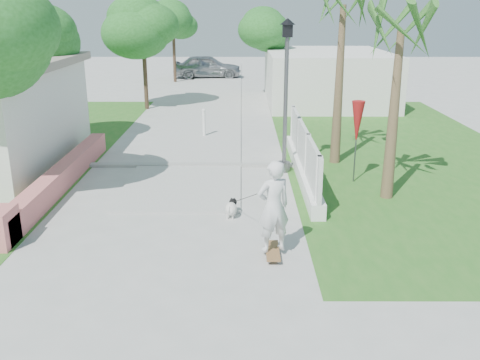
{
  "coord_description": "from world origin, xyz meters",
  "views": [
    {
      "loc": [
        1.62,
        -9.92,
        4.7
      ],
      "look_at": [
        1.59,
        1.24,
        1.1
      ],
      "focal_mm": 40.0,
      "sensor_mm": 36.0,
      "label": 1
    }
  ],
  "objects_px": {
    "street_lamp": "(286,91)",
    "patio_umbrella": "(357,123)",
    "dog": "(231,208)",
    "parked_car": "(207,66)",
    "bollard": "(204,122)",
    "skateboarder": "(252,201)"
  },
  "relations": [
    {
      "from": "street_lamp",
      "to": "patio_umbrella",
      "type": "distance_m",
      "value": 2.27
    },
    {
      "from": "dog",
      "to": "parked_car",
      "type": "xyz_separation_m",
      "value": [
        -2.15,
        26.23,
        0.57
      ]
    },
    {
      "from": "bollard",
      "to": "dog",
      "type": "relative_size",
      "value": 1.79
    },
    {
      "from": "bollard",
      "to": "skateboarder",
      "type": "bearing_deg",
      "value": -80.11
    },
    {
      "from": "street_lamp",
      "to": "dog",
      "type": "distance_m",
      "value": 4.55
    },
    {
      "from": "parked_car",
      "to": "bollard",
      "type": "bearing_deg",
      "value": -178.62
    },
    {
      "from": "skateboarder",
      "to": "parked_car",
      "type": "distance_m",
      "value": 27.61
    },
    {
      "from": "bollard",
      "to": "parked_car",
      "type": "xyz_separation_m",
      "value": [
        -0.97,
        18.05,
        0.22
      ]
    },
    {
      "from": "street_lamp",
      "to": "parked_car",
      "type": "height_order",
      "value": "street_lamp"
    },
    {
      "from": "skateboarder",
      "to": "parked_car",
      "type": "bearing_deg",
      "value": -106.78
    },
    {
      "from": "bollard",
      "to": "skateboarder",
      "type": "distance_m",
      "value": 9.59
    },
    {
      "from": "dog",
      "to": "patio_umbrella",
      "type": "bearing_deg",
      "value": 49.98
    },
    {
      "from": "street_lamp",
      "to": "skateboarder",
      "type": "xyz_separation_m",
      "value": [
        -1.05,
        -4.94,
        -1.56
      ]
    },
    {
      "from": "skateboarder",
      "to": "patio_umbrella",
      "type": "bearing_deg",
      "value": -149.07
    },
    {
      "from": "patio_umbrella",
      "to": "parked_car",
      "type": "xyz_separation_m",
      "value": [
        -5.57,
        23.55,
        -0.89
      ]
    },
    {
      "from": "skateboarder",
      "to": "dog",
      "type": "height_order",
      "value": "skateboarder"
    },
    {
      "from": "dog",
      "to": "parked_car",
      "type": "distance_m",
      "value": 26.33
    },
    {
      "from": "street_lamp",
      "to": "patio_umbrella",
      "type": "height_order",
      "value": "street_lamp"
    },
    {
      "from": "street_lamp",
      "to": "bollard",
      "type": "bearing_deg",
      "value": 120.96
    },
    {
      "from": "patio_umbrella",
      "to": "dog",
      "type": "bearing_deg",
      "value": -141.84
    },
    {
      "from": "street_lamp",
      "to": "skateboarder",
      "type": "distance_m",
      "value": 5.29
    },
    {
      "from": "street_lamp",
      "to": "parked_car",
      "type": "xyz_separation_m",
      "value": [
        -3.67,
        22.55,
        -1.63
      ]
    }
  ]
}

